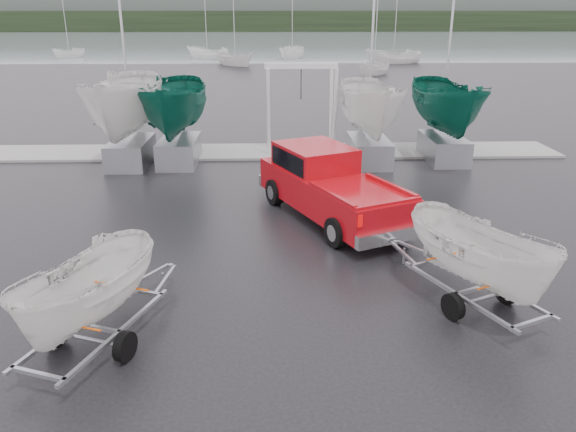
{
  "coord_description": "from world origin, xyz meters",
  "views": [
    {
      "loc": [
        1.48,
        -13.06,
        6.39
      ],
      "look_at": [
        1.94,
        1.0,
        1.2
      ],
      "focal_mm": 35.0,
      "sensor_mm": 36.0,
      "label": 1
    }
  ],
  "objects_px": {
    "trailer_hitched": "(486,201)",
    "boat_hoist": "(301,96)",
    "trailer_parked": "(83,236)",
    "pickup_truck": "(326,182)"
  },
  "relations": [
    {
      "from": "trailer_hitched",
      "to": "boat_hoist",
      "type": "height_order",
      "value": "trailer_hitched"
    },
    {
      "from": "trailer_parked",
      "to": "boat_hoist",
      "type": "distance_m",
      "value": 17.0
    },
    {
      "from": "pickup_truck",
      "to": "trailer_parked",
      "type": "xyz_separation_m",
      "value": [
        -5.33,
        -7.58,
        1.28
      ]
    },
    {
      "from": "trailer_hitched",
      "to": "trailer_parked",
      "type": "xyz_separation_m",
      "value": [
        -8.12,
        -1.37,
        -0.14
      ]
    },
    {
      "from": "trailer_hitched",
      "to": "trailer_parked",
      "type": "bearing_deg",
      "value": 165.42
    },
    {
      "from": "pickup_truck",
      "to": "boat_hoist",
      "type": "relative_size",
      "value": 1.67
    },
    {
      "from": "pickup_truck",
      "to": "boat_hoist",
      "type": "distance_m",
      "value": 8.82
    },
    {
      "from": "trailer_hitched",
      "to": "pickup_truck",
      "type": "bearing_deg",
      "value": 90.0
    },
    {
      "from": "trailer_parked",
      "to": "pickup_truck",
      "type": "bearing_deg",
      "value": 75.01
    },
    {
      "from": "pickup_truck",
      "to": "trailer_parked",
      "type": "distance_m",
      "value": 9.35
    }
  ]
}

